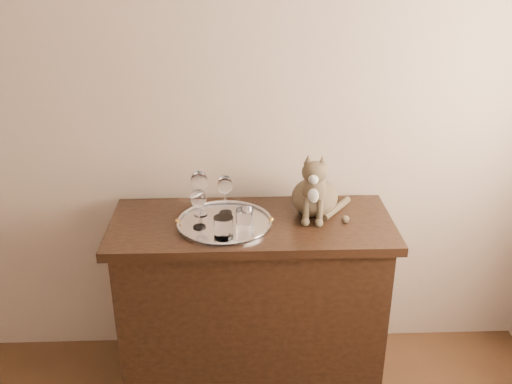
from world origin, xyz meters
TOP-DOWN VIEW (x-y plane):
  - wall_back at (0.00, 2.25)m, footprint 4.00×0.10m
  - sideboard at (0.60, 1.94)m, footprint 1.20×0.50m
  - tray at (0.49, 1.92)m, footprint 0.40×0.40m
  - wine_glass_a at (0.38, 2.01)m, footprint 0.08×0.08m
  - wine_glass_b at (0.49, 2.01)m, footprint 0.07×0.07m
  - wine_glass_c at (0.38, 1.88)m, footprint 0.06×0.06m
  - tumbler_a at (0.57, 1.87)m, footprint 0.07×0.07m
  - tumbler_b at (0.48, 1.79)m, footprint 0.08×0.08m
  - cat at (0.87, 2.01)m, footprint 0.35×0.34m

SIDE VIEW (x-z plane):
  - sideboard at x=0.60m, z-range 0.00..0.85m
  - tray at x=0.49m, z-range 0.85..0.86m
  - tumbler_a at x=0.57m, z-range 0.86..0.94m
  - tumbler_b at x=0.48m, z-range 0.86..0.95m
  - wine_glass_c at x=0.38m, z-range 0.86..1.03m
  - wine_glass_b at x=0.49m, z-range 0.86..1.03m
  - wine_glass_a at x=0.38m, z-range 0.86..1.06m
  - cat at x=0.87m, z-range 0.85..1.16m
  - wall_back at x=0.00m, z-range 0.00..2.70m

